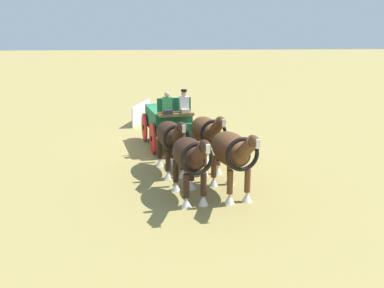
{
  "coord_description": "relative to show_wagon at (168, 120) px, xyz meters",
  "views": [
    {
      "loc": [
        18.01,
        -0.7,
        4.84
      ],
      "look_at": [
        4.37,
        0.65,
        1.2
      ],
      "focal_mm": 39.13,
      "sensor_mm": 36.0,
      "label": 1
    }
  ],
  "objects": [
    {
      "name": "ground_plane",
      "position": [
        -0.18,
        -0.03,
        -1.18
      ],
      "size": [
        220.0,
        220.0,
        0.0
      ],
      "primitive_type": "plane",
      "color": "#9E8C4C"
    },
    {
      "name": "show_wagon",
      "position": [
        0.0,
        0.0,
        0.0
      ],
      "size": [
        5.78,
        2.37,
        2.69
      ],
      "color": "#195B38",
      "rests_on": "ground"
    },
    {
      "name": "draft_horse_rear_near",
      "position": [
        3.37,
        1.22,
        0.21
      ],
      "size": [
        3.1,
        1.26,
        2.27
      ],
      "color": "brown",
      "rests_on": "ground"
    },
    {
      "name": "draft_horse_rear_off",
      "position": [
        3.59,
        -0.06,
        0.13
      ],
      "size": [
        3.2,
        1.27,
        2.17
      ],
      "color": "#331E14",
      "rests_on": "ground"
    },
    {
      "name": "draft_horse_lead_near",
      "position": [
        5.93,
        1.65,
        0.22
      ],
      "size": [
        3.18,
        1.33,
        2.27
      ],
      "color": "brown",
      "rests_on": "ground"
    },
    {
      "name": "draft_horse_lead_off",
      "position": [
        6.15,
        0.37,
        0.15
      ],
      "size": [
        2.95,
        1.24,
        2.2
      ],
      "color": "#331E14",
      "rests_on": "ground"
    },
    {
      "name": "sponsor_banner",
      "position": [
        -5.34,
        -1.28,
        -0.63
      ],
      "size": [
        3.08,
        0.97,
        1.1
      ],
      "primitive_type": "cube",
      "rotation": [
        0.0,
        0.0,
        -0.29
      ],
      "color": "silver",
      "rests_on": "ground"
    }
  ]
}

